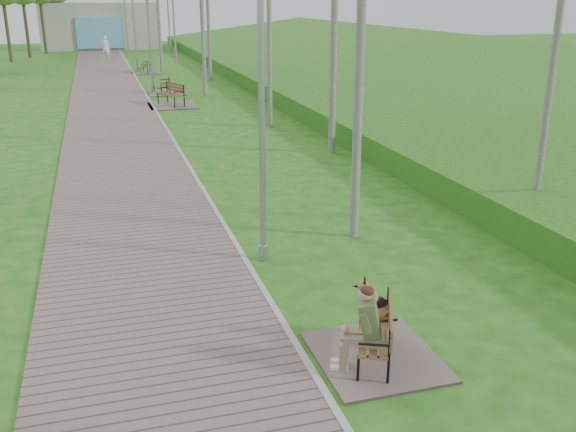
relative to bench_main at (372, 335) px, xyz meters
name	(u,v)px	position (x,y,z in m)	size (l,w,h in m)	color
ground	(229,235)	(-0.84, 5.14, -0.38)	(120.00, 120.00, 0.00)	#1E5512
walkway	(108,92)	(-2.59, 26.64, -0.36)	(3.50, 67.00, 0.04)	#74625E
kerb	(144,91)	(-0.84, 26.64, -0.35)	(0.10, 67.00, 0.05)	#999993
embankment	(375,86)	(11.16, 25.14, -0.38)	(14.00, 70.00, 1.60)	#4B942D
building_north	(99,26)	(-2.34, 56.11, 1.62)	(10.00, 5.20, 4.00)	#9E9E99
bench_main	(372,335)	(0.00, 0.00, 0.00)	(1.56, 1.73, 1.36)	#74625E
bench_second	(171,101)	(-0.06, 21.48, -0.15)	(1.99, 2.21, 1.22)	#74625E
bench_third	(166,90)	(0.12, 25.32, -0.18)	(1.72, 1.91, 1.05)	#74625E
bench_far	(146,70)	(-0.08, 34.64, -0.18)	(1.76, 1.96, 1.08)	#74625E
lamp_post_near	(262,136)	(-0.50, 3.69, 1.91)	(0.19, 0.19, 4.89)	gray
lamp_post_second	(150,38)	(-0.42, 26.09, 2.22)	(0.21, 0.21, 5.56)	gray
lamp_post_third	(134,28)	(-0.53, 35.27, 2.31)	(0.22, 0.22, 5.74)	gray
lamp_post_far	(126,24)	(-0.42, 46.66, 2.12)	(0.21, 0.21, 5.34)	gray
pedestrian_near	(106,47)	(-2.15, 45.15, 0.49)	(0.63, 0.41, 1.73)	white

